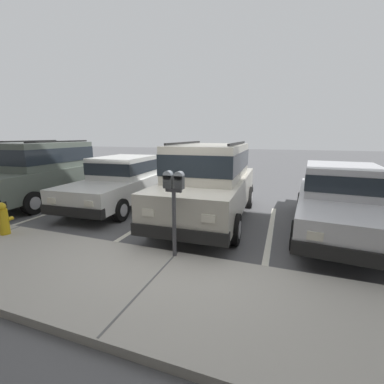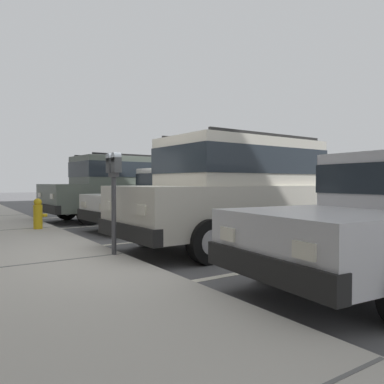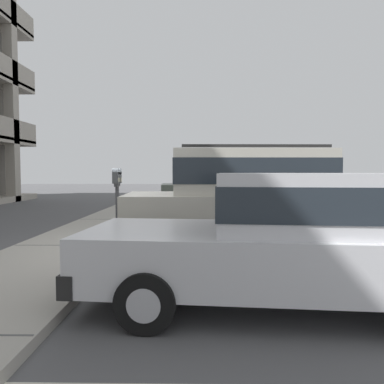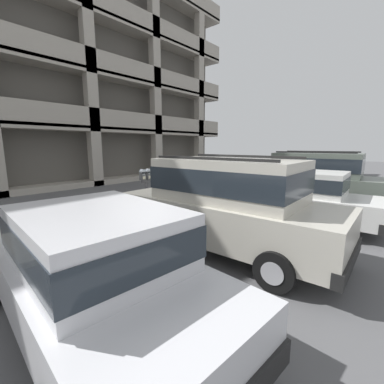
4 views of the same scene
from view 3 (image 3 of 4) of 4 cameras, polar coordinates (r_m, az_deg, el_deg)
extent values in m
cube|color=#565659|center=(7.46, -8.57, -9.36)|extent=(80.00, 80.00, 0.10)
cube|color=#ADA89E|center=(7.76, -18.19, -8.17)|extent=(40.00, 2.20, 0.12)
cube|color=#606060|center=(7.74, -18.20, -7.72)|extent=(0.03, 2.16, 0.00)
cube|color=#606060|center=(11.55, -11.64, -4.09)|extent=(0.03, 2.16, 0.00)
cube|color=#606060|center=(15.45, -8.39, -2.25)|extent=(0.03, 2.16, 0.00)
cube|color=silver|center=(5.86, 2.75, -12.26)|extent=(0.12, 4.80, 0.01)
cube|color=silver|center=(8.85, 2.16, -7.01)|extent=(0.12, 4.80, 0.01)
cube|color=silver|center=(11.87, 1.87, -4.42)|extent=(0.12, 4.80, 0.01)
cube|color=silver|center=(14.90, 1.70, -2.88)|extent=(0.12, 4.80, 0.01)
cube|color=beige|center=(7.38, 8.37, -3.36)|extent=(1.99, 4.76, 0.80)
cube|color=beige|center=(7.34, 8.81, 3.02)|extent=(1.71, 2.97, 0.84)
cube|color=#232B33|center=(7.34, 8.81, 3.19)|extent=(1.74, 2.99, 0.46)
cube|color=black|center=(7.40, -9.67, -5.53)|extent=(1.88, 0.22, 0.24)
cube|color=black|center=(8.11, 24.76, -5.02)|extent=(1.88, 0.22, 0.24)
cube|color=silver|center=(7.93, -9.42, -2.34)|extent=(0.24, 0.04, 0.14)
cube|color=silver|center=(6.81, -10.85, -3.24)|extent=(0.24, 0.04, 0.14)
cylinder|color=black|center=(8.23, -2.78, -5.46)|extent=(0.22, 0.67, 0.66)
cylinder|color=#B2B2B7|center=(8.23, -2.78, -5.46)|extent=(0.23, 0.37, 0.36)
cylinder|color=black|center=(6.46, -3.33, -7.85)|extent=(0.22, 0.67, 0.66)
cylinder|color=#B2B2B7|center=(6.46, -3.33, -7.85)|extent=(0.23, 0.37, 0.36)
cylinder|color=black|center=(8.64, 17.00, -5.19)|extent=(0.22, 0.67, 0.66)
cylinder|color=#B2B2B7|center=(8.64, 17.00, -5.19)|extent=(0.23, 0.37, 0.36)
cylinder|color=black|center=(6.97, 21.58, -7.25)|extent=(0.22, 0.67, 0.66)
cylinder|color=#B2B2B7|center=(6.97, 21.58, -7.25)|extent=(0.23, 0.37, 0.36)
cube|color=black|center=(8.03, 8.01, 6.32)|extent=(0.14, 2.62, 0.05)
cube|color=black|center=(6.68, 9.84, 6.96)|extent=(0.14, 2.62, 0.05)
cube|color=silver|center=(4.42, 13.17, -9.45)|extent=(2.06, 4.53, 0.60)
cube|color=silver|center=(4.38, 17.16, -1.43)|extent=(1.66, 2.10, 0.64)
cube|color=#232B33|center=(4.38, 17.17, -1.22)|extent=(1.68, 2.12, 0.35)
cube|color=black|center=(4.71, -14.45, -10.94)|extent=(1.74, 0.31, 0.24)
cube|color=silver|center=(5.16, -12.97, -6.97)|extent=(0.24, 0.05, 0.14)
cube|color=silver|center=(4.20, -17.67, -9.36)|extent=(0.24, 0.05, 0.14)
cylinder|color=black|center=(5.33, -3.04, -10.53)|extent=(0.21, 0.61, 0.60)
cylinder|color=#B2B2B7|center=(5.33, -3.04, -10.53)|extent=(0.21, 0.34, 0.33)
cylinder|color=black|center=(3.76, -7.13, -16.44)|extent=(0.21, 0.61, 0.60)
cylinder|color=#B2B2B7|center=(3.76, -7.13, -16.44)|extent=(0.21, 0.34, 0.33)
cylinder|color=black|center=(5.61, 26.19, -10.16)|extent=(0.21, 0.61, 0.60)
cylinder|color=#B2B2B7|center=(5.61, 26.19, -10.16)|extent=(0.21, 0.34, 0.33)
cube|color=silver|center=(10.42, 8.29, -2.19)|extent=(1.95, 4.49, 0.60)
cube|color=silver|center=(10.44, 9.93, 1.21)|extent=(1.61, 2.06, 0.64)
cube|color=#232B33|center=(10.44, 9.93, 1.30)|extent=(1.63, 2.09, 0.35)
cube|color=black|center=(10.27, -3.68, -3.25)|extent=(1.74, 0.26, 0.24)
cube|color=black|center=(11.04, 19.38, -2.98)|extent=(1.74, 0.26, 0.24)
cube|color=silver|center=(10.77, -3.88, -1.67)|extent=(0.24, 0.04, 0.14)
cube|color=silver|center=(9.72, -4.05, -2.19)|extent=(0.24, 0.04, 0.14)
cylinder|color=black|center=(11.12, 0.54, -3.38)|extent=(0.19, 0.61, 0.60)
cylinder|color=#B2B2B7|center=(11.12, 0.54, -3.38)|extent=(0.20, 0.34, 0.33)
cylinder|color=black|center=(9.47, 1.04, -4.52)|extent=(0.19, 0.61, 0.60)
cylinder|color=#B2B2B7|center=(9.47, 1.04, -4.52)|extent=(0.20, 0.34, 0.33)
cylinder|color=black|center=(11.58, 14.18, -3.22)|extent=(0.19, 0.61, 0.60)
cylinder|color=#B2B2B7|center=(11.58, 14.18, -3.22)|extent=(0.20, 0.34, 0.33)
cylinder|color=black|center=(10.00, 16.89, -4.24)|extent=(0.19, 0.61, 0.60)
cylinder|color=#B2B2B7|center=(10.00, 16.89, -4.24)|extent=(0.20, 0.34, 0.33)
cube|color=#5B665B|center=(13.18, 5.64, -0.50)|extent=(2.17, 4.82, 0.80)
cube|color=#5B665B|center=(13.16, 5.88, 3.06)|extent=(1.82, 3.02, 0.84)
cube|color=#232B33|center=(13.16, 5.88, 3.15)|extent=(1.85, 3.05, 0.46)
cube|color=black|center=(13.05, -4.44, -1.76)|extent=(1.88, 0.29, 0.24)
cube|color=black|center=(13.74, 15.21, -1.62)|extent=(1.88, 0.29, 0.24)
cube|color=silver|center=(13.60, -4.60, -0.05)|extent=(0.24, 0.05, 0.14)
cube|color=silver|center=(12.46, -4.74, -0.34)|extent=(0.24, 0.05, 0.14)
cylinder|color=black|center=(13.97, -0.85, -1.93)|extent=(0.25, 0.67, 0.66)
cylinder|color=#B2B2B7|center=(13.97, -0.85, -1.93)|extent=(0.25, 0.38, 0.36)
cylinder|color=black|center=(12.17, -0.52, -2.67)|extent=(0.25, 0.67, 0.66)
cylinder|color=#B2B2B7|center=(12.17, -0.52, -2.67)|extent=(0.25, 0.38, 0.36)
cylinder|color=black|center=(14.38, 10.84, -1.84)|extent=(0.25, 0.67, 0.66)
cylinder|color=#B2B2B7|center=(14.38, 10.84, -1.84)|extent=(0.25, 0.38, 0.36)
cylinder|color=black|center=(12.64, 12.80, -2.54)|extent=(0.25, 0.67, 0.66)
cylinder|color=#B2B2B7|center=(12.64, 12.80, -2.54)|extent=(0.25, 0.38, 0.36)
cube|color=black|center=(13.85, 5.44, 4.97)|extent=(0.24, 2.62, 0.05)
cube|color=black|center=(12.49, 6.38, 5.17)|extent=(0.24, 2.62, 0.05)
cylinder|color=#47474C|center=(7.40, -11.30, -3.63)|extent=(0.07, 0.07, 1.15)
cube|color=#47474C|center=(7.35, -11.35, 1.06)|extent=(0.28, 0.06, 0.06)
cube|color=#424447|center=(7.25, -11.53, 2.14)|extent=(0.15, 0.11, 0.22)
cylinder|color=#9EA8B2|center=(7.25, -11.54, 3.01)|extent=(0.15, 0.11, 0.15)
cube|color=#B7B293|center=(7.24, -11.07, 1.84)|extent=(0.08, 0.01, 0.08)
cube|color=#424447|center=(7.45, -11.20, 2.17)|extent=(0.15, 0.11, 0.22)
cylinder|color=#9EA8B2|center=(7.45, -11.21, 3.01)|extent=(0.15, 0.11, 0.15)
cube|color=#B7B293|center=(7.44, -10.75, 1.87)|extent=(0.08, 0.01, 0.08)
cube|color=#A8A093|center=(22.06, -25.88, 14.42)|extent=(0.60, 0.50, 12.00)
cylinder|color=gold|center=(11.24, -8.59, -2.86)|extent=(0.20, 0.20, 0.55)
sphere|color=gold|center=(11.21, -8.60, -1.15)|extent=(0.18, 0.18, 0.18)
cylinder|color=gold|center=(11.22, -7.84, -2.72)|extent=(0.08, 0.10, 0.08)
cylinder|color=gold|center=(11.39, -8.47, -2.64)|extent=(0.10, 0.07, 0.07)
camera|label=1|loc=(7.74, -43.93, 6.96)|focal=24.00mm
camera|label=2|loc=(4.17, -60.82, -3.40)|focal=35.00mm
camera|label=4|loc=(4.82, 55.61, 9.99)|focal=24.00mm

